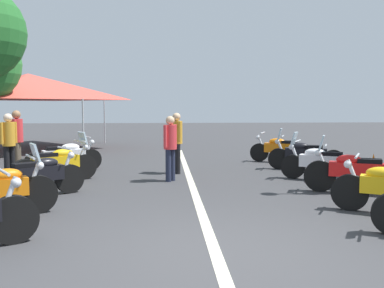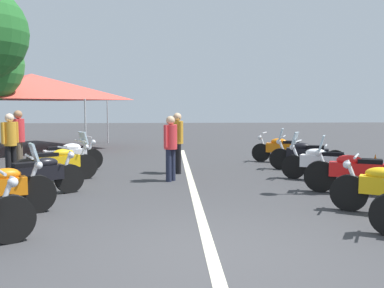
# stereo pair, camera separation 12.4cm
# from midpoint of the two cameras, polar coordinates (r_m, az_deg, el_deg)

# --- Properties ---
(ground_plane) EXTENTS (80.00, 80.00, 0.00)m
(ground_plane) POSITION_cam_midpoint_polar(r_m,az_deg,el_deg) (5.48, 3.29, -14.67)
(ground_plane) COLOR #38383A
(lane_centre_stripe) EXTENTS (16.20, 0.16, 0.01)m
(lane_centre_stripe) POSITION_cam_midpoint_polar(r_m,az_deg,el_deg) (9.59, 0.48, -5.96)
(lane_centre_stripe) COLOR beige
(lane_centre_stripe) RESTS_ON ground_plane
(motorcycle_left_row_2) EXTENTS (1.30, 1.68, 0.99)m
(motorcycle_left_row_2) POSITION_cam_midpoint_polar(r_m,az_deg,el_deg) (9.14, -19.73, -3.99)
(motorcycle_left_row_2) COLOR black
(motorcycle_left_row_2) RESTS_ON ground_plane
(motorcycle_left_row_3) EXTENTS (1.35, 1.78, 1.21)m
(motorcycle_left_row_3) POSITION_cam_midpoint_polar(r_m,az_deg,el_deg) (10.74, -17.38, -2.49)
(motorcycle_left_row_3) COLOR black
(motorcycle_left_row_3) RESTS_ON ground_plane
(motorcycle_left_row_4) EXTENTS (1.16, 1.95, 0.99)m
(motorcycle_left_row_4) POSITION_cam_midpoint_polar(r_m,az_deg,el_deg) (12.32, -16.37, -1.57)
(motorcycle_left_row_4) COLOR black
(motorcycle_left_row_4) RESTS_ON ground_plane
(motorcycle_right_row_2) EXTENTS (1.06, 2.07, 1.23)m
(motorcycle_right_row_2) POSITION_cam_midpoint_polar(r_m,az_deg,el_deg) (9.53, 21.68, -3.50)
(motorcycle_right_row_2) COLOR black
(motorcycle_right_row_2) RESTS_ON ground_plane
(motorcycle_right_row_3) EXTENTS (1.17, 1.86, 1.20)m
(motorcycle_right_row_3) POSITION_cam_midpoint_polar(r_m,az_deg,el_deg) (10.93, 17.46, -2.40)
(motorcycle_right_row_3) COLOR black
(motorcycle_right_row_3) RESTS_ON ground_plane
(motorcycle_right_row_4) EXTENTS (1.00, 2.06, 1.20)m
(motorcycle_right_row_4) POSITION_cam_midpoint_polar(r_m,az_deg,el_deg) (12.56, 15.42, -1.37)
(motorcycle_right_row_4) COLOR black
(motorcycle_right_row_4) RESTS_ON ground_plane
(motorcycle_right_row_5) EXTENTS (1.07, 1.99, 0.98)m
(motorcycle_right_row_5) POSITION_cam_midpoint_polar(r_m,az_deg,el_deg) (14.08, 12.50, -0.67)
(motorcycle_right_row_5) COLOR black
(motorcycle_right_row_5) RESTS_ON ground_plane
(traffic_cone_0) EXTENTS (0.36, 0.36, 0.61)m
(traffic_cone_0) POSITION_cam_midpoint_polar(r_m,az_deg,el_deg) (12.03, 23.75, -2.72)
(traffic_cone_0) COLOR orange
(traffic_cone_0) RESTS_ON ground_plane
(bystander_0) EXTENTS (0.50, 0.32, 1.66)m
(bystander_0) POSITION_cam_midpoint_polar(r_m,az_deg,el_deg) (11.54, -1.68, 0.80)
(bystander_0) COLOR black
(bystander_0) RESTS_ON ground_plane
(bystander_1) EXTENTS (0.53, 0.32, 1.73)m
(bystander_1) POSITION_cam_midpoint_polar(r_m,az_deg,el_deg) (12.58, -22.10, 0.99)
(bystander_1) COLOR brown
(bystander_1) RESTS_ON ground_plane
(bystander_2) EXTENTS (0.48, 0.32, 1.66)m
(bystander_2) POSITION_cam_midpoint_polar(r_m,az_deg,el_deg) (11.91, -23.07, 0.51)
(bystander_2) COLOR black
(bystander_2) RESTS_ON ground_plane
(bystander_4) EXTENTS (0.46, 0.33, 1.61)m
(bystander_4) POSITION_cam_midpoint_polar(r_m,az_deg,el_deg) (10.35, -2.57, 0.09)
(bystander_4) COLOR #1E2338
(bystander_4) RESTS_ON ground_plane
(event_tent) EXTENTS (6.14, 6.14, 3.20)m
(event_tent) POSITION_cam_midpoint_polar(r_m,az_deg,el_deg) (19.25, -20.67, 7.24)
(event_tent) COLOR #E54C3F
(event_tent) RESTS_ON ground_plane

